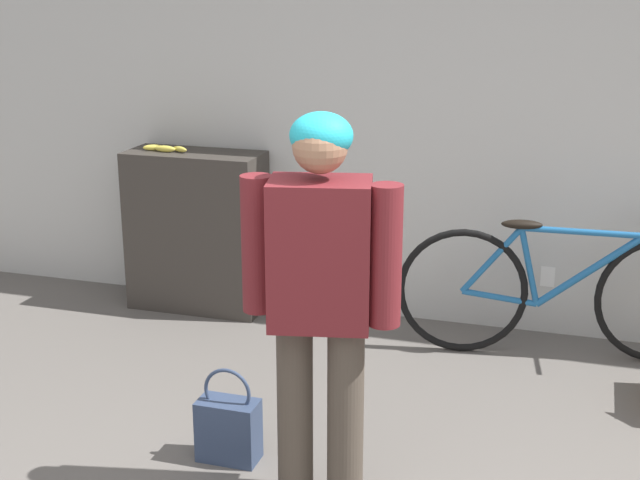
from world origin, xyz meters
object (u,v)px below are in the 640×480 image
object	(u,v)px
person	(320,281)
bicycle	(561,291)
banana	(165,148)
handbag	(228,428)

from	to	relation	value
person	bicycle	distance (m)	1.98
banana	handbag	size ratio (longest dim) A/B	0.71
banana	handbag	xyz separation A→B (m)	(1.08, -1.65, -0.87)
person	banana	size ratio (longest dim) A/B	5.13
person	banana	xyz separation A→B (m)	(-1.55, 1.80, 0.09)
bicycle	handbag	bearing A→B (deg)	-139.30
person	handbag	distance (m)	0.92
person	handbag	bearing A→B (deg)	149.15
banana	handbag	distance (m)	2.15
bicycle	handbag	world-z (taller)	bicycle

